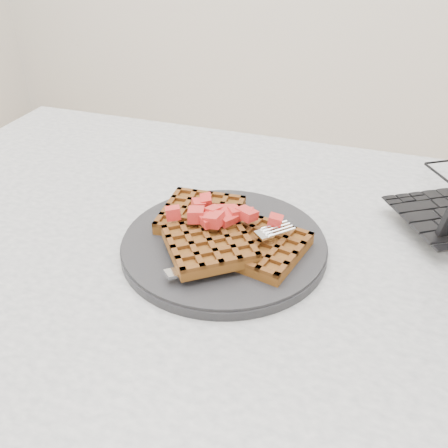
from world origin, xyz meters
name	(u,v)px	position (x,y,z in m)	size (l,w,h in m)	color
table	(248,330)	(0.00, 0.00, 0.64)	(1.20, 0.80, 0.75)	beige
plate	(224,245)	(-0.04, 0.02, 0.76)	(0.27, 0.27, 0.02)	black
waffles	(223,234)	(-0.04, 0.02, 0.78)	(0.21, 0.20, 0.03)	brown
strawberry_pile	(224,215)	(-0.04, 0.02, 0.80)	(0.15, 0.15, 0.02)	#A40605
fork	(241,254)	(-0.01, -0.01, 0.77)	(0.02, 0.18, 0.02)	silver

